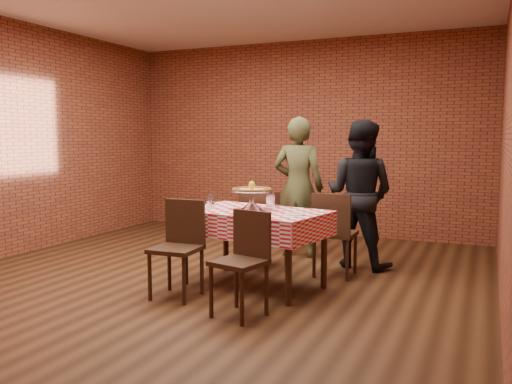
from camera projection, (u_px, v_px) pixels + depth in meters
ground at (207, 280)px, 5.44m from camera, size 6.00×6.00×0.00m
back_wall at (302, 138)px, 8.02m from camera, size 5.50×0.00×5.50m
table at (253, 249)px, 5.20m from camera, size 1.50×1.07×0.75m
tablecloth at (253, 222)px, 5.17m from camera, size 1.55×1.11×0.24m
pizza_stand at (252, 200)px, 5.15m from camera, size 0.49×0.49×0.19m
pizza at (252, 190)px, 5.14m from camera, size 0.46×0.46×0.03m
lemon at (252, 185)px, 5.14m from camera, size 0.08×0.08×0.09m
water_glass_left at (211, 202)px, 5.29m from camera, size 0.09×0.09×0.12m
water_glass_right at (211, 199)px, 5.56m from camera, size 0.09×0.09×0.12m
side_plate at (294, 214)px, 4.82m from camera, size 0.21×0.21×0.01m
sweetener_packet_a at (297, 217)px, 4.70m from camera, size 0.05×0.04×0.00m
sweetener_packet_b at (302, 218)px, 4.66m from camera, size 0.06×0.05×0.00m
condiment_caddy at (273, 199)px, 5.39m from camera, size 0.13×0.12×0.15m
chair_near_left at (176, 250)px, 4.82m from camera, size 0.43×0.43×0.89m
chair_near_right at (239, 265)px, 4.31m from camera, size 0.46×0.46×0.86m
chair_far_left at (264, 228)px, 5.98m from camera, size 0.51×0.51×0.90m
chair_far_right at (335, 234)px, 5.59m from camera, size 0.41×0.41×0.89m
diner_olive at (298, 187)px, 6.47m from camera, size 0.66×0.46×1.71m
diner_black at (360, 194)px, 5.95m from camera, size 0.91×0.76×1.66m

